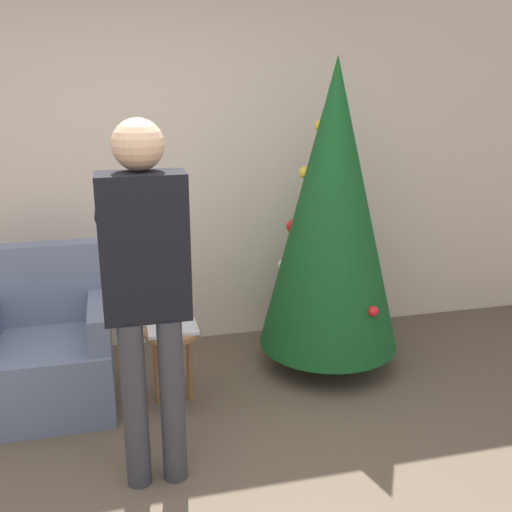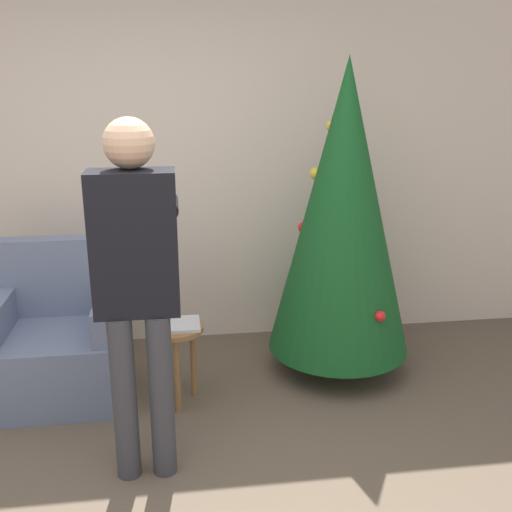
{
  "view_description": "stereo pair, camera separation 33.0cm",
  "coord_description": "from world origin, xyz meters",
  "px_view_note": "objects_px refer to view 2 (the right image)",
  "views": [
    {
      "loc": [
        -0.16,
        -2.0,
        1.96
      ],
      "look_at": [
        0.6,
        1.06,
        0.98
      ],
      "focal_mm": 42.0,
      "sensor_mm": 36.0,
      "label": 1
    },
    {
      "loc": [
        0.17,
        -2.06,
        1.96
      ],
      "look_at": [
        0.6,
        1.06,
        0.98
      ],
      "focal_mm": 42.0,
      "sensor_mm": 36.0,
      "label": 2
    }
  ],
  "objects_px": {
    "armchair": "(58,343)",
    "person_standing": "(136,271)",
    "side_stool": "(176,342)",
    "christmas_tree": "(343,210)"
  },
  "relations": [
    {
      "from": "armchair",
      "to": "person_standing",
      "type": "height_order",
      "value": "person_standing"
    },
    {
      "from": "armchair",
      "to": "person_standing",
      "type": "relative_size",
      "value": 0.54
    },
    {
      "from": "armchair",
      "to": "side_stool",
      "type": "height_order",
      "value": "armchair"
    },
    {
      "from": "armchair",
      "to": "person_standing",
      "type": "xyz_separation_m",
      "value": [
        0.57,
        -0.85,
        0.73
      ]
    },
    {
      "from": "person_standing",
      "to": "side_stool",
      "type": "distance_m",
      "value": 0.92
    },
    {
      "from": "christmas_tree",
      "to": "side_stool",
      "type": "distance_m",
      "value": 1.33
    },
    {
      "from": "person_standing",
      "to": "side_stool",
      "type": "xyz_separation_m",
      "value": [
        0.16,
        0.61,
        -0.66
      ]
    },
    {
      "from": "christmas_tree",
      "to": "person_standing",
      "type": "relative_size",
      "value": 1.16
    },
    {
      "from": "person_standing",
      "to": "armchair",
      "type": "bearing_deg",
      "value": 123.96
    },
    {
      "from": "armchair",
      "to": "side_stool",
      "type": "distance_m",
      "value": 0.78
    }
  ]
}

